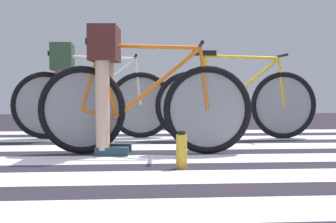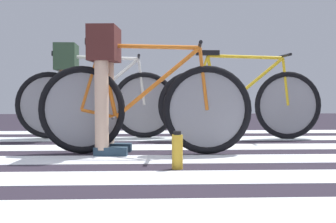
{
  "view_description": "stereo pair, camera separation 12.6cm",
  "coord_description": "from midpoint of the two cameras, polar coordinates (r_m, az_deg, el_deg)",
  "views": [
    {
      "loc": [
        -0.06,
        -3.55,
        0.53
      ],
      "look_at": [
        0.24,
        0.4,
        0.36
      ],
      "focal_mm": 50.74,
      "sensor_mm": 36.0,
      "label": 1
    },
    {
      "loc": [
        0.06,
        -3.55,
        0.53
      ],
      "look_at": [
        0.24,
        0.4,
        0.36
      ],
      "focal_mm": 50.74,
      "sensor_mm": 36.0,
      "label": 2
    }
  ],
  "objects": [
    {
      "name": "cyclist_1_of_3",
      "position": [
        3.88,
        -8.46,
        4.73
      ],
      "size": [
        0.34,
        0.43,
        1.03
      ],
      "rotation": [
        0.0,
        0.0,
        -0.08
      ],
      "color": "beige",
      "rests_on": "ground"
    },
    {
      "name": "water_bottle",
      "position": [
        3.12,
        0.48,
        -4.76
      ],
      "size": [
        0.07,
        0.07,
        0.25
      ],
      "color": "gold",
      "rests_on": "ground"
    },
    {
      "name": "crosswalk_markings",
      "position": [
        3.56,
        -4.26,
        -5.76
      ],
      "size": [
        5.49,
        5.02,
        0.0
      ],
      "color": "white",
      "rests_on": "ground"
    },
    {
      "name": "cyclist_3_of_3",
      "position": [
        5.19,
        -13.16,
        4.0
      ],
      "size": [
        0.32,
        0.42,
        1.01
      ],
      "rotation": [
        0.0,
        0.0,
        0.03
      ],
      "color": "brown",
      "rests_on": "ground"
    },
    {
      "name": "bicycle_3_of_3",
      "position": [
        5.16,
        -9.71,
        1.05
      ],
      "size": [
        1.74,
        0.52,
        0.93
      ],
      "rotation": [
        0.0,
        0.0,
        0.03
      ],
      "color": "black",
      "rests_on": "ground"
    },
    {
      "name": "bicycle_2_of_3",
      "position": [
        5.06,
        7.53,
        1.04
      ],
      "size": [
        1.74,
        0.52,
        0.93
      ],
      "rotation": [
        0.0,
        0.0,
        0.02
      ],
      "color": "black",
      "rests_on": "ground"
    },
    {
      "name": "bicycle_1_of_3",
      "position": [
        3.84,
        -3.85,
        0.59
      ],
      "size": [
        1.73,
        0.52,
        0.93
      ],
      "rotation": [
        0.0,
        0.0,
        -0.08
      ],
      "color": "black",
      "rests_on": "ground"
    },
    {
      "name": "ground",
      "position": [
        3.59,
        -4.36,
        -5.88
      ],
      "size": [
        18.0,
        14.0,
        0.02
      ],
      "color": "#29222E"
    }
  ]
}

